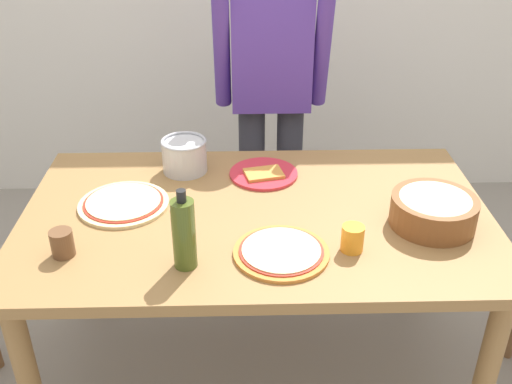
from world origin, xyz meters
TOP-DOWN VIEW (x-y plane):
  - ground at (0.00, 0.00)m, footprint 8.00×8.00m
  - dining_table at (0.00, 0.00)m, footprint 1.60×0.96m
  - person_cook at (0.09, 0.76)m, footprint 0.49×0.25m
  - pizza_raw_on_board at (-0.46, 0.05)m, footprint 0.31×0.31m
  - pizza_cooked_on_tray at (0.07, -0.25)m, footprint 0.30×0.30m
  - plate_with_slice at (0.03, 0.26)m, footprint 0.26×0.26m
  - popcorn_bowl at (0.58, -0.09)m, footprint 0.28×0.28m
  - olive_oil_bottle at (-0.22, -0.30)m, footprint 0.07×0.07m
  - steel_pot at (-0.27, 0.31)m, footprint 0.17×0.17m
  - cup_orange at (0.29, -0.23)m, footprint 0.07×0.07m
  - cup_small_brown at (-0.59, -0.23)m, footprint 0.07×0.07m

SIDE VIEW (x-z plane):
  - ground at x=0.00m, z-range 0.00..0.00m
  - dining_table at x=0.00m, z-range 0.29..1.05m
  - plate_with_slice at x=0.03m, z-range 0.76..0.78m
  - pizza_cooked_on_tray at x=0.07m, z-range 0.76..0.78m
  - pizza_raw_on_board at x=-0.46m, z-range 0.76..0.78m
  - cup_orange at x=0.29m, z-range 0.76..0.84m
  - cup_small_brown at x=-0.59m, z-range 0.76..0.84m
  - popcorn_bowl at x=0.58m, z-range 0.76..0.88m
  - steel_pot at x=-0.27m, z-range 0.76..0.89m
  - olive_oil_bottle at x=-0.22m, z-range 0.75..1.00m
  - person_cook at x=0.09m, z-range 0.13..1.75m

